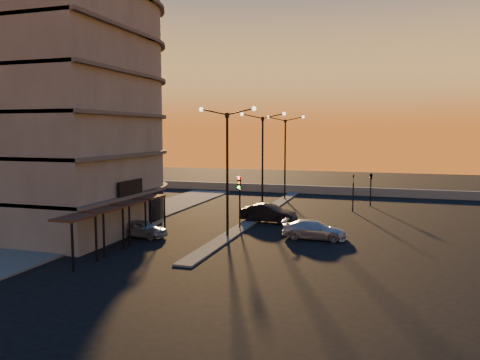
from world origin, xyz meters
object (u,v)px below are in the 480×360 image
Objects in this scene: streetlamp_mid at (263,155)px; traffic_light_main at (239,193)px; car_hatchback at (143,228)px; car_wagon at (315,230)px; car_sedan at (269,213)px.

streetlamp_mid is 7.62m from traffic_light_main.
car_hatchback is 0.82× the size of car_wagon.
streetlamp_mid reaches higher than car_wagon.
car_hatchback is at bearing -116.74° from streetlamp_mid.
car_sedan is 1.02× the size of car_wagon.
streetlamp_mid is at bearing 35.62° from car_wagon.
car_wagon is at bearing -66.70° from car_hatchback.
car_sedan is at bearing -33.73° from car_hatchback.
car_wagon is (6.18, -1.46, -2.21)m from traffic_light_main.
streetlamp_mid is 6.17m from car_sedan.
car_sedan is at bearing 42.82° from car_wagon.
streetlamp_mid is 2.04× the size of car_wagon.
streetlamp_mid is 2.00× the size of car_sedan.
car_hatchback is (-5.97, -11.85, -4.95)m from streetlamp_mid.
car_wagon is (12.15, 3.26, 0.03)m from car_hatchback.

